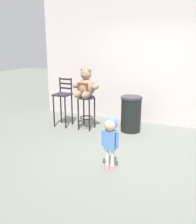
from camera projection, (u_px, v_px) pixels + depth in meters
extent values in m
plane|color=slate|center=(126.00, 155.00, 4.47)|extent=(24.00, 24.00, 0.00)
cube|color=silver|center=(156.00, 52.00, 5.90)|extent=(6.00, 0.30, 3.42)
cylinder|color=#2A242E|center=(86.00, 97.00, 5.61)|extent=(0.37, 0.37, 0.04)
cylinder|color=black|center=(78.00, 114.00, 5.65)|extent=(0.03, 0.03, 0.72)
cylinder|color=black|center=(89.00, 116.00, 5.54)|extent=(0.03, 0.03, 0.72)
cylinder|color=black|center=(84.00, 111.00, 5.89)|extent=(0.03, 0.03, 0.72)
cylinder|color=black|center=(95.00, 113.00, 5.78)|extent=(0.03, 0.03, 0.72)
torus|color=black|center=(87.00, 118.00, 5.74)|extent=(0.30, 0.30, 0.02)
sphere|color=#887057|center=(86.00, 88.00, 5.55)|extent=(0.40, 0.40, 0.40)
cube|color=brown|center=(83.00, 88.00, 5.41)|extent=(0.25, 0.03, 0.24)
sphere|color=#887057|center=(86.00, 74.00, 5.47)|extent=(0.24, 0.24, 0.24)
ellipsoid|color=#926664|center=(84.00, 75.00, 5.39)|extent=(0.10, 0.07, 0.07)
sphere|color=black|center=(83.00, 75.00, 5.36)|extent=(0.03, 0.03, 0.03)
sphere|color=#887057|center=(83.00, 70.00, 5.48)|extent=(0.09, 0.09, 0.09)
sphere|color=#887057|center=(89.00, 70.00, 5.42)|extent=(0.09, 0.09, 0.09)
ellipsoid|color=#887057|center=(76.00, 85.00, 5.61)|extent=(0.14, 0.22, 0.12)
ellipsoid|color=#887057|center=(95.00, 87.00, 5.42)|extent=(0.14, 0.22, 0.12)
ellipsoid|color=#887057|center=(79.00, 94.00, 5.46)|extent=(0.13, 0.34, 0.16)
ellipsoid|color=#887057|center=(86.00, 95.00, 5.39)|extent=(0.13, 0.34, 0.16)
cylinder|color=#CF9AA2|center=(107.00, 167.00, 3.92)|extent=(0.07, 0.07, 0.10)
cylinder|color=silver|center=(107.00, 156.00, 3.87)|extent=(0.05, 0.05, 0.26)
cylinder|color=#CF9AA2|center=(112.00, 168.00, 3.89)|extent=(0.07, 0.07, 0.10)
cylinder|color=silver|center=(112.00, 157.00, 3.84)|extent=(0.05, 0.05, 0.26)
cube|color=#5287CB|center=(110.00, 140.00, 3.78)|extent=(0.18, 0.10, 0.31)
cylinder|color=#5287CB|center=(103.00, 138.00, 3.82)|extent=(0.04, 0.04, 0.26)
cylinder|color=#5287CB|center=(117.00, 140.00, 3.73)|extent=(0.04, 0.04, 0.26)
sphere|color=#D8B293|center=(110.00, 125.00, 3.72)|extent=(0.19, 0.19, 0.19)
sphere|color=#557DC8|center=(111.00, 124.00, 3.73)|extent=(0.20, 0.20, 0.20)
cylinder|color=black|center=(131.00, 115.00, 5.57)|extent=(0.44, 0.44, 0.74)
cylinder|color=#2D2D33|center=(132.00, 98.00, 5.46)|extent=(0.47, 0.47, 0.05)
cube|color=#2A242E|center=(62.00, 94.00, 5.83)|extent=(0.37, 0.37, 0.03)
cylinder|color=black|center=(54.00, 111.00, 5.86)|extent=(0.03, 0.03, 0.74)
cylinder|color=black|center=(65.00, 113.00, 5.74)|extent=(0.03, 0.03, 0.74)
cylinder|color=black|center=(61.00, 108.00, 6.13)|extent=(0.03, 0.03, 0.74)
cylinder|color=black|center=(72.00, 110.00, 6.01)|extent=(0.03, 0.03, 0.74)
cylinder|color=black|center=(60.00, 85.00, 5.98)|extent=(0.03, 0.03, 0.36)
cylinder|color=black|center=(71.00, 86.00, 5.86)|extent=(0.03, 0.03, 0.36)
cube|color=black|center=(66.00, 88.00, 5.94)|extent=(0.31, 0.02, 0.04)
cube|color=black|center=(66.00, 84.00, 5.91)|extent=(0.31, 0.02, 0.04)
cube|color=black|center=(65.00, 79.00, 5.88)|extent=(0.31, 0.02, 0.04)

